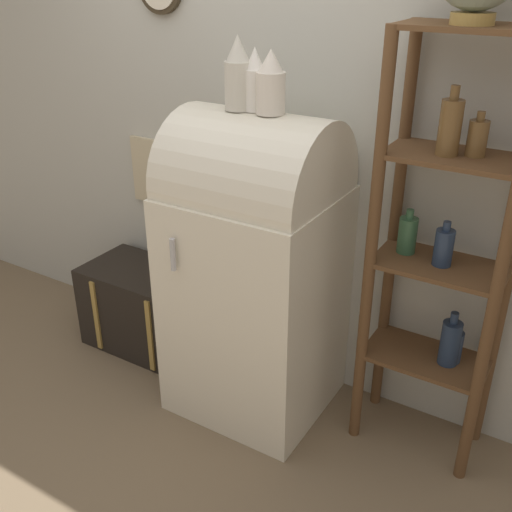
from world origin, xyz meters
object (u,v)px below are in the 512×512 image
vase_left (238,75)px  vase_right (271,84)px  vase_center (255,81)px  refrigerator (255,265)px  suitcase_trunk (148,308)px

vase_left → vase_right: (0.15, 0.00, -0.02)m
vase_left → vase_center: size_ratio=1.17×
refrigerator → vase_right: size_ratio=5.85×
refrigerator → suitcase_trunk: size_ratio=2.07×
vase_left → vase_right: size_ratio=1.18×
vase_right → suitcase_trunk: bearing=174.3°
refrigerator → vase_center: size_ratio=5.84×
refrigerator → suitcase_trunk: (-0.78, 0.08, -0.53)m
refrigerator → vase_left: vase_left is taller
vase_left → vase_right: vase_left is taller
vase_left → vase_center: (0.07, 0.02, -0.02)m
vase_left → vase_center: 0.07m
vase_center → suitcase_trunk: bearing=174.8°
vase_right → vase_left: bearing=-178.6°
refrigerator → suitcase_trunk: bearing=174.0°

